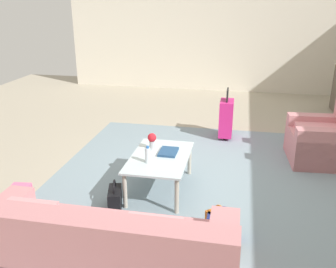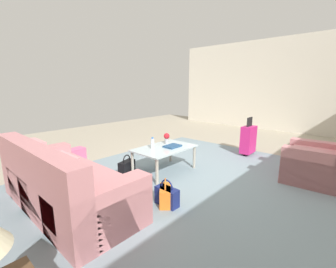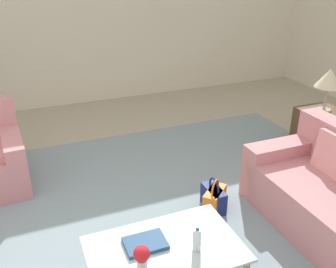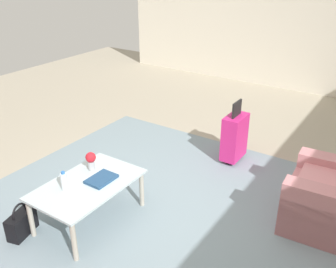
{
  "view_description": "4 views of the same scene",
  "coord_description": "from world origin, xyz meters",
  "px_view_note": "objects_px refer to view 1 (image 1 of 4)",
  "views": [
    {
      "loc": [
        4.46,
        0.4,
        2.27
      ],
      "look_at": [
        0.43,
        -0.39,
        0.76
      ],
      "focal_mm": 40.0,
      "sensor_mm": 36.0,
      "label": 1
    },
    {
      "loc": [
        3.23,
        2.11,
        1.52
      ],
      "look_at": [
        0.34,
        -0.47,
        0.69
      ],
      "focal_mm": 24.0,
      "sensor_mm": 36.0,
      "label": 2
    },
    {
      "loc": [
        -0.36,
        -2.43,
        2.3
      ],
      "look_at": [
        0.82,
        0.49,
        0.84
      ],
      "focal_mm": 40.0,
      "sensor_mm": 36.0,
      "label": 3
    },
    {
      "loc": [
        2.59,
        1.93,
        2.51
      ],
      "look_at": [
        0.02,
        0.22,
        1.04
      ],
      "focal_mm": 40.0,
      "sensor_mm": 36.0,
      "label": 4
    }
  ],
  "objects_px": {
    "handbag_navy": "(223,226)",
    "backpack_pink": "(20,207)",
    "couch": "(99,262)",
    "water_bottle": "(148,155)",
    "coffee_table_book": "(168,152)",
    "coffee_table": "(160,160)",
    "suitcase_magenta": "(226,118)",
    "armchair": "(326,142)",
    "handbag_orange": "(220,226)",
    "flower_vase": "(152,139)",
    "handbag_black": "(115,198)"
  },
  "relations": [
    {
      "from": "handbag_navy",
      "to": "backpack_pink",
      "type": "relative_size",
      "value": 0.89
    },
    {
      "from": "couch",
      "to": "water_bottle",
      "type": "relative_size",
      "value": 10.5
    },
    {
      "from": "coffee_table_book",
      "to": "backpack_pink",
      "type": "height_order",
      "value": "coffee_table_book"
    },
    {
      "from": "coffee_table",
      "to": "suitcase_magenta",
      "type": "height_order",
      "value": "suitcase_magenta"
    },
    {
      "from": "armchair",
      "to": "handbag_orange",
      "type": "xyz_separation_m",
      "value": [
        2.15,
        -1.38,
        -0.17
      ]
    },
    {
      "from": "armchair",
      "to": "handbag_navy",
      "type": "relative_size",
      "value": 2.61
    },
    {
      "from": "coffee_table",
      "to": "suitcase_magenta",
      "type": "distance_m",
      "value": 2.12
    },
    {
      "from": "water_bottle",
      "to": "flower_vase",
      "type": "distance_m",
      "value": 0.42
    },
    {
      "from": "couch",
      "to": "flower_vase",
      "type": "relative_size",
      "value": 10.45
    },
    {
      "from": "couch",
      "to": "handbag_orange",
      "type": "height_order",
      "value": "couch"
    },
    {
      "from": "coffee_table",
      "to": "coffee_table_book",
      "type": "xyz_separation_m",
      "value": [
        -0.12,
        0.08,
        0.07
      ]
    },
    {
      "from": "couch",
      "to": "suitcase_magenta",
      "type": "height_order",
      "value": "couch"
    },
    {
      "from": "water_bottle",
      "to": "couch",
      "type": "bearing_deg",
      "value": 0.0
    },
    {
      "from": "armchair",
      "to": "flower_vase",
      "type": "distance_m",
      "value": 2.58
    },
    {
      "from": "water_bottle",
      "to": "backpack_pink",
      "type": "relative_size",
      "value": 0.51
    },
    {
      "from": "handbag_orange",
      "to": "coffee_table_book",
      "type": "bearing_deg",
      "value": -143.62
    },
    {
      "from": "handbag_navy",
      "to": "water_bottle",
      "type": "bearing_deg",
      "value": -125.22
    },
    {
      "from": "water_bottle",
      "to": "coffee_table_book",
      "type": "distance_m",
      "value": 0.38
    },
    {
      "from": "coffee_table",
      "to": "handbag_black",
      "type": "relative_size",
      "value": 3.06
    },
    {
      "from": "flower_vase",
      "to": "handbag_navy",
      "type": "height_order",
      "value": "flower_vase"
    },
    {
      "from": "couch",
      "to": "handbag_orange",
      "type": "distance_m",
      "value": 1.31
    },
    {
      "from": "suitcase_magenta",
      "to": "coffee_table",
      "type": "bearing_deg",
      "value": -19.29
    },
    {
      "from": "armchair",
      "to": "suitcase_magenta",
      "type": "distance_m",
      "value": 1.63
    },
    {
      "from": "handbag_orange",
      "to": "suitcase_magenta",
      "type": "bearing_deg",
      "value": -178.13
    },
    {
      "from": "water_bottle",
      "to": "armchair",
      "type": "bearing_deg",
      "value": 123.53
    },
    {
      "from": "coffee_table",
      "to": "couch",
      "type": "bearing_deg",
      "value": -3.19
    },
    {
      "from": "handbag_black",
      "to": "backpack_pink",
      "type": "height_order",
      "value": "backpack_pink"
    },
    {
      "from": "armchair",
      "to": "flower_vase",
      "type": "bearing_deg",
      "value": -64.95
    },
    {
      "from": "coffee_table",
      "to": "water_bottle",
      "type": "bearing_deg",
      "value": -26.57
    },
    {
      "from": "flower_vase",
      "to": "backpack_pink",
      "type": "bearing_deg",
      "value": -43.08
    },
    {
      "from": "coffee_table_book",
      "to": "flower_vase",
      "type": "relative_size",
      "value": 1.44
    },
    {
      "from": "armchair",
      "to": "flower_vase",
      "type": "height_order",
      "value": "armchair"
    },
    {
      "from": "backpack_pink",
      "to": "handbag_orange",
      "type": "bearing_deg",
      "value": 94.16
    },
    {
      "from": "couch",
      "to": "armchair",
      "type": "bearing_deg",
      "value": 143.77
    },
    {
      "from": "suitcase_magenta",
      "to": "backpack_pink",
      "type": "distance_m",
      "value": 3.6
    },
    {
      "from": "suitcase_magenta",
      "to": "backpack_pink",
      "type": "xyz_separation_m",
      "value": [
        3.0,
        -1.99,
        -0.16
      ]
    },
    {
      "from": "handbag_black",
      "to": "backpack_pink",
      "type": "bearing_deg",
      "value": -62.51
    },
    {
      "from": "handbag_orange",
      "to": "backpack_pink",
      "type": "xyz_separation_m",
      "value": [
        0.15,
        -2.08,
        0.06
      ]
    },
    {
      "from": "armchair",
      "to": "backpack_pink",
      "type": "xyz_separation_m",
      "value": [
        2.3,
        -3.46,
        -0.11
      ]
    },
    {
      "from": "coffee_table_book",
      "to": "backpack_pink",
      "type": "bearing_deg",
      "value": -50.24
    },
    {
      "from": "armchair",
      "to": "coffee_table_book",
      "type": "relative_size",
      "value": 3.15
    },
    {
      "from": "water_bottle",
      "to": "handbag_navy",
      "type": "distance_m",
      "value": 1.21
    },
    {
      "from": "suitcase_magenta",
      "to": "handbag_navy",
      "type": "height_order",
      "value": "suitcase_magenta"
    },
    {
      "from": "water_bottle",
      "to": "handbag_orange",
      "type": "distance_m",
      "value": 1.18
    },
    {
      "from": "couch",
      "to": "suitcase_magenta",
      "type": "relative_size",
      "value": 2.52
    },
    {
      "from": "coffee_table_book",
      "to": "handbag_orange",
      "type": "relative_size",
      "value": 0.83
    },
    {
      "from": "handbag_orange",
      "to": "backpack_pink",
      "type": "height_order",
      "value": "backpack_pink"
    },
    {
      "from": "couch",
      "to": "handbag_black",
      "type": "height_order",
      "value": "couch"
    },
    {
      "from": "flower_vase",
      "to": "water_bottle",
      "type": "bearing_deg",
      "value": 6.79
    },
    {
      "from": "coffee_table_book",
      "to": "couch",
      "type": "bearing_deg",
      "value": -4.86
    }
  ]
}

